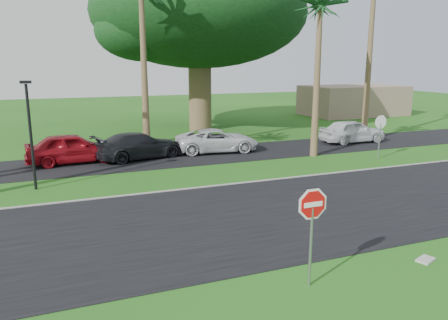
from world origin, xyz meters
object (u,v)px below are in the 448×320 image
car_red (72,148)px  car_pickup (352,131)px  car_dark (139,146)px  car_minivan (217,141)px  stop_sign_near (312,217)px  stop_sign_far (380,128)px

car_red → car_pickup: car_red is taller
car_dark → car_pickup: 14.46m
car_dark → car_minivan: (4.79, 0.19, -0.04)m
car_red → car_pickup: size_ratio=1.05×
stop_sign_near → car_dark: stop_sign_near is taller
car_red → car_pickup: 18.05m
car_red → car_dark: 3.59m
car_dark → car_pickup: (14.46, -0.20, 0.04)m
stop_sign_far → car_minivan: bearing=-33.2°
stop_sign_near → car_pickup: 20.65m
stop_sign_far → car_dark: (-12.65, 4.95, -1.03)m
car_pickup → stop_sign_near: bearing=139.4°
stop_sign_near → car_dark: bearing=94.1°
stop_sign_near → car_dark: size_ratio=0.51×
stop_sign_far → car_pickup: bearing=-110.9°
car_dark → stop_sign_near: bearing=169.8°
stop_sign_far → car_red: bearing=-17.7°
car_dark → car_minivan: size_ratio=1.02×
stop_sign_far → car_dark: stop_sign_far is taller
stop_sign_far → car_minivan: stop_sign_far is taller
car_pickup → car_minivan: bearing=87.3°
stop_sign_near → car_pickup: size_ratio=0.57×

